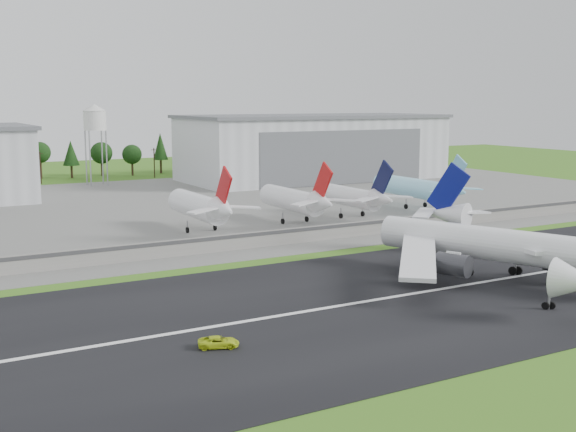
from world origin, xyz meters
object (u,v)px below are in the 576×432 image
ground_vehicle (219,342)px  parked_jet_red_a (203,207)px  parked_jet_navy (355,196)px  parked_jet_skyblue (419,188)px  main_airliner (500,253)px  parked_jet_red_b (298,200)px

ground_vehicle → parked_jet_red_a: (29.40, 74.66, 5.41)m
parked_jet_navy → parked_jet_skyblue: parked_jet_skyblue is taller
main_airliner → parked_jet_red_b: 66.98m
main_airliner → parked_jet_navy: (16.20, 66.91, 0.96)m
parked_jet_skyblue → ground_vehicle: bearing=-140.9°
parked_jet_red_a → parked_jet_skyblue: bearing=4.2°
ground_vehicle → parked_jet_red_b: (54.86, 74.64, 5.28)m
parked_jet_red_a → parked_jet_navy: parked_jet_red_a is taller
ground_vehicle → parked_jet_skyblue: size_ratio=0.14×
main_airliner → ground_vehicle: (-56.08, -7.68, -4.08)m
parked_jet_red_b → parked_jet_skyblue: 43.30m
main_airliner → parked_jet_navy: main_airliner is taller
ground_vehicle → parked_jet_red_a: bearing=0.2°
main_airliner → parked_jet_skyblue: (41.79, 71.96, 1.17)m
parked_jet_navy → parked_jet_skyblue: (25.59, 5.05, 0.20)m
main_airliner → parked_jet_red_a: (-26.68, 66.97, 1.34)m
ground_vehicle → parked_jet_navy: bearing=-22.4°
ground_vehicle → parked_jet_red_b: bearing=-14.6°
main_airliner → parked_jet_skyblue: size_ratio=1.53×
parked_jet_navy → ground_vehicle: bearing=-134.1°
parked_jet_navy → parked_jet_skyblue: size_ratio=0.84×
ground_vehicle → parked_jet_skyblue: (97.87, 79.64, 5.25)m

